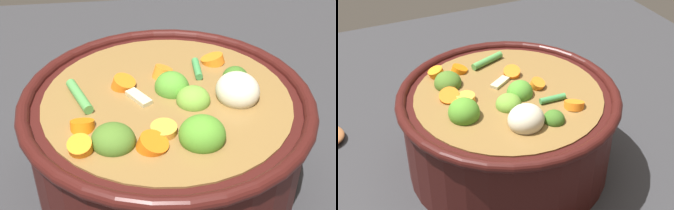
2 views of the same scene
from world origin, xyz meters
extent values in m
plane|color=#2D2D30|center=(0.00, 0.00, 0.00)|extent=(1.10, 1.10, 0.00)
cylinder|color=#38110F|center=(0.00, 0.00, 0.06)|extent=(0.29, 0.29, 0.12)
torus|color=#38110F|center=(0.00, 0.00, 0.12)|extent=(0.30, 0.30, 0.01)
cylinder|color=brown|center=(0.00, 0.00, 0.06)|extent=(0.25, 0.25, 0.11)
ellipsoid|color=#4B8A26|center=(0.02, -0.07, 0.13)|extent=(0.05, 0.05, 0.04)
ellipsoid|color=#456B22|center=(-0.06, -0.07, 0.12)|extent=(0.05, 0.05, 0.03)
ellipsoid|color=#396720|center=(0.08, 0.03, 0.12)|extent=(0.03, 0.03, 0.02)
ellipsoid|color=#689B33|center=(0.03, -0.01, 0.12)|extent=(0.05, 0.05, 0.03)
ellipsoid|color=#4B8E2B|center=(0.01, 0.01, 0.12)|extent=(0.05, 0.05, 0.03)
cylinder|color=orange|center=(-0.01, -0.06, 0.12)|extent=(0.03, 0.03, 0.01)
cylinder|color=orange|center=(0.00, 0.04, 0.12)|extent=(0.03, 0.03, 0.02)
cylinder|color=orange|center=(-0.08, -0.04, 0.12)|extent=(0.02, 0.03, 0.02)
cylinder|color=orange|center=(0.06, 0.06, 0.12)|extent=(0.04, 0.04, 0.02)
cylinder|color=orange|center=(-0.08, -0.07, 0.12)|extent=(0.03, 0.03, 0.02)
cylinder|color=orange|center=(-0.02, -0.08, 0.12)|extent=(0.04, 0.04, 0.02)
cylinder|color=orange|center=(-0.04, 0.02, 0.12)|extent=(0.03, 0.03, 0.02)
ellipsoid|color=beige|center=(0.07, -0.01, 0.13)|extent=(0.06, 0.06, 0.04)
cylinder|color=#3D8A46|center=(0.04, 0.05, 0.12)|extent=(0.01, 0.04, 0.01)
cylinder|color=#4C9345|center=(-0.09, 0.01, 0.13)|extent=(0.03, 0.05, 0.01)
cube|color=beige|center=(-0.03, 0.00, 0.12)|extent=(0.03, 0.03, 0.01)
cylinder|color=silver|center=(-0.13, 0.16, 0.03)|extent=(0.03, 0.03, 0.06)
cylinder|color=#B7B7BC|center=(-0.13, 0.16, 0.07)|extent=(0.03, 0.03, 0.01)
camera|label=1|loc=(-0.05, -0.38, 0.38)|focal=49.07mm
camera|label=2|loc=(0.48, -0.22, 0.47)|focal=50.96mm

